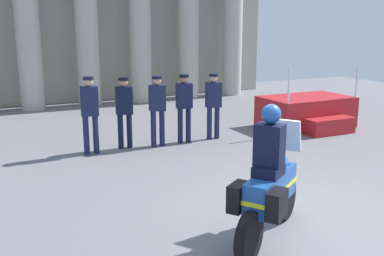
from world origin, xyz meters
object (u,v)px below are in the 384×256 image
Objects in this scene: reviewing_stand at (307,113)px; officer_in_row_4 at (213,101)px; officer_in_row_0 at (90,109)px; officer_in_row_3 at (184,103)px; motorcycle_with_rider at (269,185)px; officer_in_row_1 at (124,107)px; officer_in_row_2 at (157,105)px.

officer_in_row_4 is at bearing -178.71° from reviewing_stand.
officer_in_row_0 reaches higher than officer_in_row_3.
officer_in_row_3 is 0.90× the size of motorcycle_with_rider.
officer_in_row_4 is (0.83, 0.02, -0.02)m from officer_in_row_3.
officer_in_row_4 is (-3.10, -0.07, 0.57)m from reviewing_stand.
officer_in_row_1 is at bearing 179.47° from reviewing_stand.
reviewing_stand reaches higher than officer_in_row_4.
officer_in_row_1 reaches higher than officer_in_row_4.
officer_in_row_2 is at bearing -172.52° from officer_in_row_0.
reviewing_stand is at bearing -172.58° from officer_in_row_1.
reviewing_stand is at bearing -170.36° from officer_in_row_2.
officer_in_row_2 reaches higher than officer_in_row_3.
reviewing_stand is at bearing -170.76° from officer_in_row_4.
officer_in_row_3 is 0.83m from officer_in_row_4.
officer_in_row_1 is 0.99× the size of officer_in_row_2.
officer_in_row_4 is 5.65m from motorcycle_with_rider.
motorcycle_with_rider reaches higher than officer_in_row_0.
officer_in_row_2 is 1.00× the size of officer_in_row_3.
officer_in_row_1 is 1.49m from officer_in_row_3.
officer_in_row_1 is 2.32m from officer_in_row_4.
reviewing_stand is 1.50× the size of officer_in_row_4.
officer_in_row_3 is (-3.93, -0.09, 0.59)m from reviewing_stand.
officer_in_row_3 is 5.39m from motorcycle_with_rider.
reviewing_stand reaches higher than officer_in_row_2.
officer_in_row_3 is at bearing -168.64° from officer_in_row_2.
officer_in_row_0 is 2.34m from officer_in_row_3.
officer_in_row_0 is 0.87m from officer_in_row_1.
officer_in_row_4 is at bearing -171.08° from officer_in_row_0.
reviewing_stand is 5.45m from officer_in_row_1.
officer_in_row_2 is at bearing 50.53° from motorcycle_with_rider.
officer_in_row_3 is at bearing -178.64° from reviewing_stand.
officer_in_row_0 is 3.16m from officer_in_row_4.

